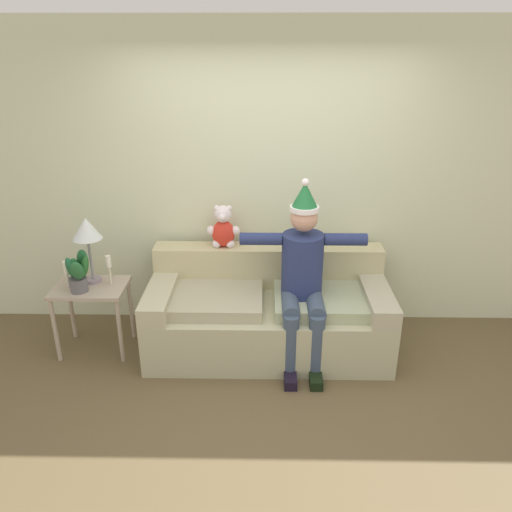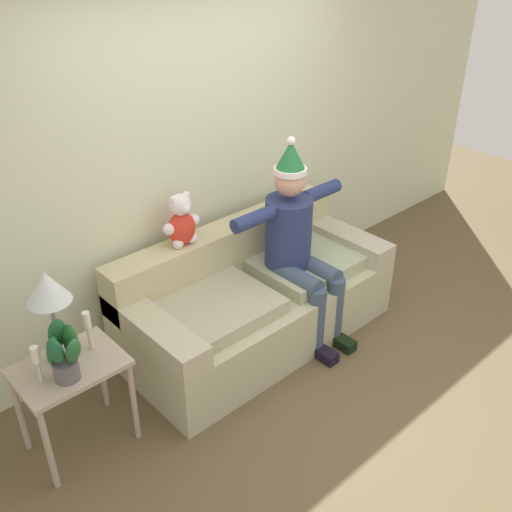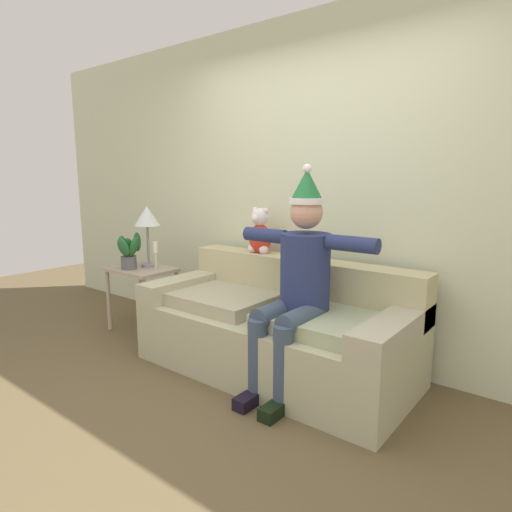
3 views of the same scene
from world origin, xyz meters
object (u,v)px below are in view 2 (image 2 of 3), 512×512
couch (254,298)px  candle_tall (36,360)px  potted_plant (63,353)px  candle_short (88,326)px  person_seated (298,241)px  side_table (71,379)px  table_lamp (48,292)px  teddy_bear (182,222)px

couch → candle_tall: candle_tall is taller
couch → potted_plant: size_ratio=5.95×
couch → potted_plant: (-1.54, -0.18, 0.45)m
potted_plant → candle_short: size_ratio=1.32×
person_seated → potted_plant: 1.81m
candle_short → couch: bearing=2.1°
side_table → candle_short: size_ratio=2.36×
side_table → table_lamp: 0.56m
potted_plant → side_table: bearing=63.0°
person_seated → potted_plant: (-1.81, -0.02, 0.00)m
person_seated → candle_short: 1.61m
teddy_bear → couch: bearing=-36.9°
couch → table_lamp: 1.66m
teddy_bear → potted_plant: size_ratio=1.12×
teddy_bear → table_lamp: (-1.09, -0.30, 0.07)m
couch → candle_short: size_ratio=7.84×
candle_tall → potted_plant: bearing=-29.9°
person_seated → teddy_bear: (-0.67, 0.46, 0.21)m
side_table → couch: bearing=3.4°
table_lamp → side_table: bearing=-93.6°
teddy_bear → table_lamp: teddy_bear is taller
person_seated → candle_short: size_ratio=5.91×
teddy_bear → candle_tall: teddy_bear is taller
side_table → candle_short: 0.32m
person_seated → teddy_bear: person_seated is taller
couch → table_lamp: (-1.49, -0.00, 0.73)m
potted_plant → candle_tall: (-0.12, 0.07, -0.02)m
side_table → teddy_bear: bearing=19.4°
person_seated → candle_short: person_seated is taller
teddy_bear → candle_tall: (-1.26, -0.41, -0.23)m
table_lamp → candle_short: table_lamp is taller
person_seated → candle_tall: bearing=178.4°
couch → candle_tall: (-1.66, -0.11, 0.43)m
table_lamp → candle_tall: size_ratio=2.46×
candle_tall → candle_short: size_ratio=0.89×
person_seated → table_lamp: 1.79m
person_seated → side_table: size_ratio=2.51×
table_lamp → person_seated: bearing=-5.2°
candle_tall → candle_short: 0.34m
table_lamp → candle_tall: bearing=-148.1°
candle_short → side_table: bearing=-166.6°
candle_short → candle_tall: bearing=-169.8°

